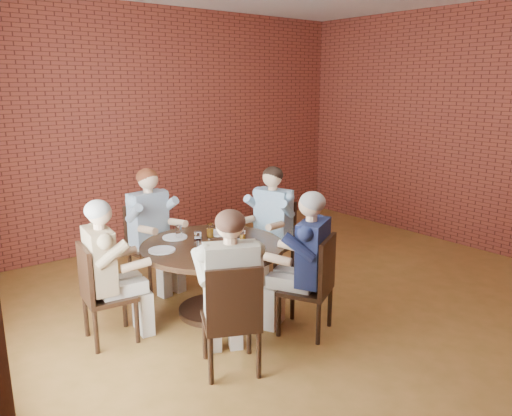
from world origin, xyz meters
TOP-DOWN VIEW (x-y plane):
  - floor at (0.00, 0.00)m, footprint 7.00×7.00m
  - wall_back at (0.00, 3.50)m, footprint 7.00×0.00m
  - wall_right at (3.25, 0.00)m, footprint 0.00×7.00m
  - dining_table at (-0.90, 0.87)m, footprint 1.45×1.45m
  - chair_a at (0.22, 1.21)m, footprint 0.56×0.56m
  - diner_a at (0.13, 1.18)m, footprint 0.82×0.74m
  - chair_b at (-1.06, 1.98)m, footprint 0.52×0.52m
  - diner_b at (-1.05, 1.89)m, footprint 0.66×0.77m
  - chair_c at (-2.04, 1.00)m, footprint 0.48×0.48m
  - diner_c at (-1.95, 0.99)m, footprint 0.71×0.60m
  - chair_d at (-1.41, -0.18)m, footprint 0.60×0.60m
  - diner_d at (-1.37, -0.10)m, footprint 0.80×0.86m
  - chair_e at (-0.39, -0.09)m, footprint 0.61×0.61m
  - diner_e at (-0.43, -0.01)m, footprint 0.81×0.86m
  - plate_a at (-0.63, 1.13)m, footprint 0.26×0.26m
  - plate_b at (-1.09, 1.29)m, footprint 0.26×0.26m
  - plate_c at (-1.40, 1.00)m, footprint 0.26×0.26m
  - plate_d at (-0.70, 0.53)m, footprint 0.26×0.26m
  - glass_a at (-0.57, 1.03)m, footprint 0.07×0.07m
  - glass_b at (-0.78, 1.09)m, footprint 0.07×0.07m
  - glass_c at (-1.06, 1.24)m, footprint 0.07×0.07m
  - glass_d at (-1.03, 0.93)m, footprint 0.07×0.07m
  - glass_e at (-1.17, 0.70)m, footprint 0.07×0.07m
  - glass_f at (-1.07, 0.47)m, footprint 0.07×0.07m
  - glass_g at (-0.76, 0.64)m, footprint 0.07×0.07m
  - glass_h at (-0.64, 0.71)m, footprint 0.07×0.07m
  - smartphone at (-0.67, 0.47)m, footprint 0.08×0.15m

SIDE VIEW (x-z plane):
  - floor at x=0.00m, z-range 0.00..0.00m
  - chair_c at x=-2.04m, z-range 0.04..0.98m
  - chair_e at x=-0.39m, z-range 0.04..1.00m
  - chair_d at x=-1.41m, z-range 0.04..1.00m
  - chair_a at x=0.22m, z-range 0.04..1.00m
  - chair_b at x=-1.06m, z-range 0.04..1.01m
  - dining_table at x=-0.90m, z-range 0.15..0.90m
  - diner_c at x=-1.95m, z-range 0.00..1.34m
  - diner_e at x=-0.43m, z-range 0.00..1.38m
  - diner_d at x=-1.37m, z-range 0.00..1.38m
  - diner_a at x=0.13m, z-range 0.00..1.39m
  - diner_b at x=-1.05m, z-range 0.00..1.39m
  - smartphone at x=-0.67m, z-range 0.75..0.76m
  - plate_a at x=-0.63m, z-range 0.75..0.76m
  - plate_b at x=-1.09m, z-range 0.75..0.76m
  - plate_c at x=-1.40m, z-range 0.75..0.76m
  - plate_d at x=-0.70m, z-range 0.75..0.76m
  - glass_a at x=-0.57m, z-range 0.75..0.89m
  - glass_b at x=-0.78m, z-range 0.75..0.89m
  - glass_c at x=-1.06m, z-range 0.75..0.89m
  - glass_d at x=-1.03m, z-range 0.75..0.89m
  - glass_e at x=-1.17m, z-range 0.75..0.89m
  - glass_f at x=-1.07m, z-range 0.75..0.89m
  - glass_g at x=-0.76m, z-range 0.75..0.89m
  - glass_h at x=-0.64m, z-range 0.75..0.89m
  - wall_back at x=0.00m, z-range -1.80..5.20m
  - wall_right at x=3.25m, z-range -1.80..5.20m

